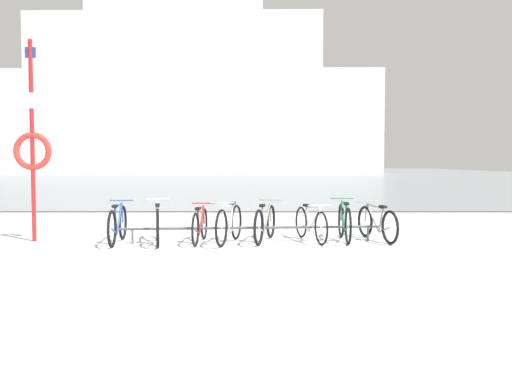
{
  "coord_description": "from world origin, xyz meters",
  "views": [
    {
      "loc": [
        1.35,
        -6.87,
        1.56
      ],
      "look_at": [
        1.35,
        7.12,
        0.78
      ],
      "focal_mm": 38.53,
      "sensor_mm": 36.0,
      "label": 1
    }
  ],
  "objects_px": {
    "bicycle_2": "(200,225)",
    "bicycle_5": "(311,224)",
    "bicycle_1": "(158,224)",
    "bicycle_7": "(377,223)",
    "bicycle_3": "(229,224)",
    "bicycle_0": "(118,224)",
    "bicycle_4": "(265,223)",
    "ferry_ship": "(185,98)",
    "bicycle_6": "(345,222)",
    "rescue_post": "(33,146)"
  },
  "relations": [
    {
      "from": "bicycle_3",
      "to": "rescue_post",
      "type": "bearing_deg",
      "value": 176.08
    },
    {
      "from": "bicycle_0",
      "to": "bicycle_7",
      "type": "xyz_separation_m",
      "value": [
        5.01,
        0.38,
        -0.02
      ]
    },
    {
      "from": "ferry_ship",
      "to": "bicycle_2",
      "type": "bearing_deg",
      "value": -82.34
    },
    {
      "from": "bicycle_2",
      "to": "bicycle_7",
      "type": "height_order",
      "value": "bicycle_7"
    },
    {
      "from": "bicycle_3",
      "to": "bicycle_4",
      "type": "distance_m",
      "value": 0.72
    },
    {
      "from": "bicycle_3",
      "to": "bicycle_5",
      "type": "relative_size",
      "value": 0.99
    },
    {
      "from": "bicycle_2",
      "to": "bicycle_5",
      "type": "distance_m",
      "value": 2.15
    },
    {
      "from": "bicycle_1",
      "to": "bicycle_7",
      "type": "bearing_deg",
      "value": 5.35
    },
    {
      "from": "bicycle_5",
      "to": "bicycle_3",
      "type": "bearing_deg",
      "value": -170.71
    },
    {
      "from": "bicycle_2",
      "to": "ferry_ship",
      "type": "distance_m",
      "value": 59.0
    },
    {
      "from": "rescue_post",
      "to": "ferry_ship",
      "type": "bearing_deg",
      "value": 94.48
    },
    {
      "from": "bicycle_1",
      "to": "bicycle_3",
      "type": "distance_m",
      "value": 1.36
    },
    {
      "from": "rescue_post",
      "to": "bicycle_1",
      "type": "bearing_deg",
      "value": -6.92
    },
    {
      "from": "bicycle_0",
      "to": "bicycle_2",
      "type": "distance_m",
      "value": 1.56
    },
    {
      "from": "bicycle_5",
      "to": "bicycle_1",
      "type": "bearing_deg",
      "value": -174.25
    },
    {
      "from": "bicycle_7",
      "to": "bicycle_3",
      "type": "bearing_deg",
      "value": -172.9
    },
    {
      "from": "bicycle_5",
      "to": "bicycle_7",
      "type": "distance_m",
      "value": 1.32
    },
    {
      "from": "bicycle_5",
      "to": "bicycle_7",
      "type": "height_order",
      "value": "bicycle_7"
    },
    {
      "from": "bicycle_3",
      "to": "bicycle_6",
      "type": "relative_size",
      "value": 1.0
    },
    {
      "from": "bicycle_6",
      "to": "rescue_post",
      "type": "height_order",
      "value": "rescue_post"
    },
    {
      "from": "bicycle_1",
      "to": "bicycle_2",
      "type": "xyz_separation_m",
      "value": [
        0.8,
        0.08,
        -0.03
      ]
    },
    {
      "from": "bicycle_0",
      "to": "ferry_ship",
      "type": "distance_m",
      "value": 58.88
    },
    {
      "from": "bicycle_2",
      "to": "rescue_post",
      "type": "relative_size",
      "value": 0.41
    },
    {
      "from": "bicycle_3",
      "to": "bicycle_6",
      "type": "distance_m",
      "value": 2.26
    },
    {
      "from": "bicycle_1",
      "to": "bicycle_6",
      "type": "distance_m",
      "value": 3.61
    },
    {
      "from": "bicycle_0",
      "to": "bicycle_1",
      "type": "bearing_deg",
      "value": -1.37
    },
    {
      "from": "bicycle_6",
      "to": "rescue_post",
      "type": "distance_m",
      "value": 6.24
    },
    {
      "from": "bicycle_2",
      "to": "bicycle_5",
      "type": "xyz_separation_m",
      "value": [
        2.14,
        0.21,
        0.01
      ]
    },
    {
      "from": "bicycle_0",
      "to": "bicycle_7",
      "type": "height_order",
      "value": "bicycle_0"
    },
    {
      "from": "bicycle_7",
      "to": "rescue_post",
      "type": "height_order",
      "value": "rescue_post"
    },
    {
      "from": "bicycle_1",
      "to": "bicycle_5",
      "type": "distance_m",
      "value": 2.95
    },
    {
      "from": "bicycle_0",
      "to": "bicycle_2",
      "type": "xyz_separation_m",
      "value": [
        1.56,
        0.06,
        -0.02
      ]
    },
    {
      "from": "bicycle_5",
      "to": "ferry_ship",
      "type": "distance_m",
      "value": 59.11
    },
    {
      "from": "bicycle_1",
      "to": "bicycle_7",
      "type": "xyz_separation_m",
      "value": [
        4.25,
        0.4,
        -0.03
      ]
    },
    {
      "from": "bicycle_3",
      "to": "bicycle_4",
      "type": "height_order",
      "value": "bicycle_3"
    },
    {
      "from": "bicycle_5",
      "to": "bicycle_6",
      "type": "bearing_deg",
      "value": 2.94
    },
    {
      "from": "bicycle_1",
      "to": "bicycle_7",
      "type": "distance_m",
      "value": 4.27
    },
    {
      "from": "bicycle_0",
      "to": "bicycle_4",
      "type": "distance_m",
      "value": 2.81
    },
    {
      "from": "bicycle_3",
      "to": "bicycle_6",
      "type": "height_order",
      "value": "bicycle_6"
    },
    {
      "from": "bicycle_5",
      "to": "bicycle_6",
      "type": "height_order",
      "value": "bicycle_6"
    },
    {
      "from": "bicycle_7",
      "to": "bicycle_6",
      "type": "bearing_deg",
      "value": -174.02
    },
    {
      "from": "bicycle_2",
      "to": "bicycle_6",
      "type": "relative_size",
      "value": 0.95
    },
    {
      "from": "bicycle_3",
      "to": "ferry_ship",
      "type": "relative_size",
      "value": 0.04
    },
    {
      "from": "bicycle_5",
      "to": "bicycle_6",
      "type": "distance_m",
      "value": 0.66
    },
    {
      "from": "bicycle_1",
      "to": "bicycle_4",
      "type": "height_order",
      "value": "bicycle_1"
    },
    {
      "from": "bicycle_5",
      "to": "bicycle_7",
      "type": "bearing_deg",
      "value": 4.45
    },
    {
      "from": "bicycle_0",
      "to": "bicycle_7",
      "type": "bearing_deg",
      "value": 4.33
    },
    {
      "from": "bicycle_0",
      "to": "bicycle_1",
      "type": "relative_size",
      "value": 0.97
    },
    {
      "from": "bicycle_0",
      "to": "bicycle_5",
      "type": "bearing_deg",
      "value": 4.29
    },
    {
      "from": "bicycle_1",
      "to": "bicycle_4",
      "type": "relative_size",
      "value": 1.03
    }
  ]
}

